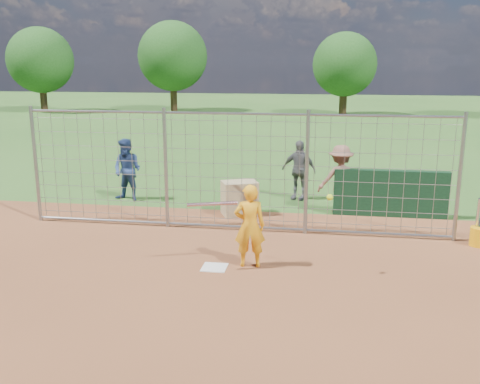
% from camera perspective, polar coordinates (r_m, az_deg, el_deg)
% --- Properties ---
extents(ground, '(100.00, 100.00, 0.00)m').
position_cam_1_polar(ground, '(9.70, -2.51, -7.67)').
color(ground, '#2D591E').
rests_on(ground, ground).
extents(infield_dirt, '(18.00, 18.00, 0.00)m').
position_cam_1_polar(infield_dirt, '(7.07, -7.53, -16.42)').
color(infield_dirt, brown).
rests_on(infield_dirt, ground).
extents(home_plate, '(0.43, 0.43, 0.02)m').
position_cam_1_polar(home_plate, '(9.52, -2.75, -8.05)').
color(home_plate, silver).
rests_on(home_plate, ground).
extents(dugout_wall, '(2.60, 0.20, 1.10)m').
position_cam_1_polar(dugout_wall, '(12.90, 15.74, -0.16)').
color(dugout_wall, '#11381E').
rests_on(dugout_wall, ground).
extents(batter, '(0.59, 0.44, 1.49)m').
position_cam_1_polar(batter, '(9.36, 1.03, -3.64)').
color(batter, '#F6A215').
rests_on(batter, ground).
extents(bystander_a, '(0.90, 0.77, 1.61)m').
position_cam_1_polar(bystander_a, '(14.12, -11.93, 2.33)').
color(bystander_a, navy).
rests_on(bystander_a, ground).
extents(bystander_b, '(0.99, 0.63, 1.56)m').
position_cam_1_polar(bystander_b, '(14.02, 6.28, 2.35)').
color(bystander_b, '#57585C').
rests_on(bystander_b, ground).
extents(bystander_c, '(1.18, 0.86, 1.64)m').
position_cam_1_polar(bystander_c, '(12.88, 10.64, 1.34)').
color(bystander_c, brown).
rests_on(bystander_c, ground).
extents(equipment_bin, '(0.95, 0.83, 0.80)m').
position_cam_1_polar(equipment_bin, '(12.60, -0.05, -0.65)').
color(equipment_bin, tan).
rests_on(equipment_bin, ground).
extents(equipment_in_play, '(2.43, 0.34, 0.26)m').
position_cam_1_polar(equipment_in_play, '(8.97, 0.00, -1.11)').
color(equipment_in_play, silver).
rests_on(equipment_in_play, ground).
extents(bucket_with_bats, '(0.34, 0.39, 0.98)m').
position_cam_1_polar(bucket_with_bats, '(11.52, 24.14, -4.10)').
color(bucket_with_bats, '#FAAF0D').
rests_on(bucket_with_bats, ground).
extents(backstop_fence, '(9.08, 0.08, 2.60)m').
position_cam_1_polar(backstop_fence, '(11.23, -0.56, 2.05)').
color(backstop_fence, gray).
rests_on(backstop_fence, ground).
extents(tree_line, '(44.66, 6.72, 6.48)m').
position_cam_1_polar(tree_line, '(36.99, 11.33, 13.84)').
color(tree_line, '#3F2B19').
rests_on(tree_line, ground).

